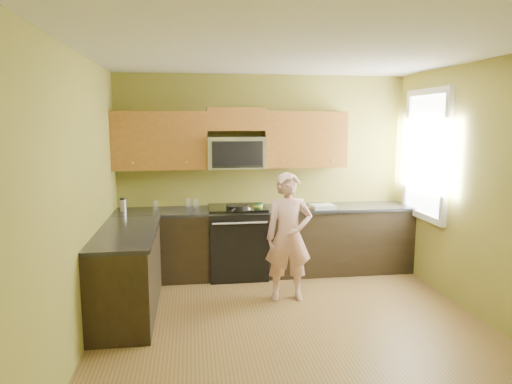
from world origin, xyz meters
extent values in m
plane|color=brown|center=(0.00, 0.00, 0.00)|extent=(4.00, 4.00, 0.00)
plane|color=white|center=(0.00, 0.00, 2.70)|extent=(4.00, 4.00, 0.00)
plane|color=olive|center=(0.00, 2.00, 1.35)|extent=(4.00, 0.00, 4.00)
plane|color=olive|center=(0.00, -2.00, 1.35)|extent=(4.00, 0.00, 4.00)
plane|color=olive|center=(-2.00, 0.00, 1.35)|extent=(0.00, 4.00, 4.00)
plane|color=olive|center=(2.00, 0.00, 1.35)|extent=(0.00, 4.00, 4.00)
cube|color=black|center=(0.00, 1.70, 0.44)|extent=(4.00, 0.60, 0.88)
cube|color=black|center=(-1.70, 0.60, 0.44)|extent=(0.60, 1.60, 0.88)
cube|color=black|center=(0.00, 1.69, 0.90)|extent=(4.00, 0.62, 0.04)
cube|color=black|center=(-1.69, 0.60, 0.90)|extent=(0.62, 1.60, 0.04)
cube|color=brown|center=(-0.40, 1.83, 2.10)|extent=(0.76, 0.33, 0.30)
imported|color=#E27A71|center=(0.11, 0.77, 0.75)|extent=(0.56, 0.39, 1.49)
cube|color=#B27F47|center=(0.55, 1.61, 0.93)|extent=(0.14, 0.14, 0.01)
ellipsoid|color=silver|center=(-0.30, 1.48, 0.95)|extent=(0.12, 0.13, 0.06)
ellipsoid|color=silver|center=(0.41, 1.65, 0.95)|extent=(0.15, 0.16, 0.07)
cube|color=white|center=(0.74, 1.56, 0.95)|extent=(0.32, 0.27, 0.05)
cylinder|color=silver|center=(-1.47, 1.76, 0.98)|extent=(0.08, 0.08, 0.12)
cylinder|color=silver|center=(-1.04, 1.89, 0.98)|extent=(0.08, 0.08, 0.12)
cylinder|color=silver|center=(-0.94, 1.83, 0.98)|extent=(0.07, 0.07, 0.12)
camera|label=1|loc=(-0.99, -4.32, 2.07)|focal=32.33mm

